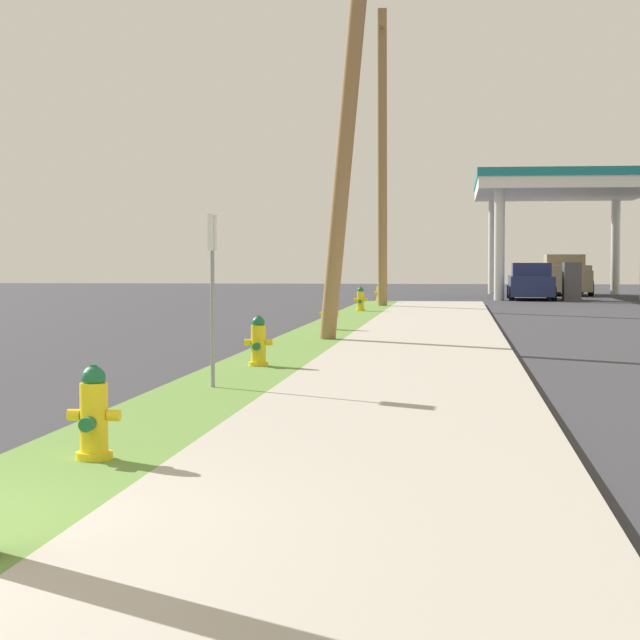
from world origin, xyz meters
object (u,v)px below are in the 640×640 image
(fire_hydrant_nearest, at_px, (94,418))
(fire_hydrant_fourth, at_px, (361,300))
(car_navy_by_near_pump, at_px, (531,283))
(fire_hydrant_second, at_px, (258,344))
(fire_hydrant_fifth, at_px, (380,293))
(utility_pole_midground, at_px, (351,86))
(street_sign_post, at_px, (212,264))
(fire_hydrant_third, at_px, (329,315))
(utility_pole_background, at_px, (382,158))
(truck_tan_at_forecourt, at_px, (566,276))

(fire_hydrant_nearest, distance_m, fire_hydrant_fourth, 27.85)
(fire_hydrant_fourth, distance_m, car_navy_by_near_pump, 16.40)
(fire_hydrant_second, height_order, fire_hydrant_fifth, same)
(utility_pole_midground, relative_size, car_navy_by_near_pump, 2.13)
(fire_hydrant_fifth, distance_m, street_sign_post, 30.84)
(fire_hydrant_third, xyz_separation_m, utility_pole_midground, (0.82, -3.81, 4.58))
(fire_hydrant_second, xyz_separation_m, car_navy_by_near_pump, (6.04, 34.66, 0.28))
(utility_pole_midground, xyz_separation_m, car_navy_by_near_pump, (5.18, 29.00, -4.30))
(fire_hydrant_third, bearing_deg, street_sign_post, -90.51)
(fire_hydrant_second, height_order, street_sign_post, street_sign_post)
(street_sign_post, bearing_deg, utility_pole_background, 89.01)
(car_navy_by_near_pump, bearing_deg, fire_hydrant_fourth, -111.81)
(fire_hydrant_third, height_order, fire_hydrant_fifth, same)
(fire_hydrant_second, relative_size, fire_hydrant_third, 1.00)
(utility_pole_background, height_order, street_sign_post, utility_pole_background)
(fire_hydrant_third, relative_size, utility_pole_midground, 0.08)
(fire_hydrant_nearest, height_order, truck_tan_at_forecourt, truck_tan_at_forecourt)
(car_navy_by_near_pump, bearing_deg, fire_hydrant_second, -99.89)
(utility_pole_midground, bearing_deg, fire_hydrant_nearest, -93.11)
(fire_hydrant_third, distance_m, truck_tan_at_forecourt, 33.30)
(utility_pole_background, xyz_separation_m, truck_tan_at_forecourt, (7.75, 18.70, -4.21))
(fire_hydrant_nearest, xyz_separation_m, truck_tan_at_forecourt, (8.04, 50.17, 0.47))
(street_sign_post, distance_m, truck_tan_at_forecourt, 45.53)
(fire_hydrant_second, height_order, utility_pole_midground, utility_pole_midground)
(fire_hydrant_fourth, distance_m, street_sign_post, 22.48)
(fire_hydrant_second, relative_size, street_sign_post, 0.35)
(fire_hydrant_third, bearing_deg, fire_hydrant_nearest, -89.83)
(fire_hydrant_fifth, xyz_separation_m, truck_tan_at_forecourt, (8.14, 13.96, 0.47))
(utility_pole_background, bearing_deg, fire_hydrant_fourth, -96.77)
(fire_hydrant_nearest, height_order, utility_pole_background, utility_pole_background)
(utility_pole_background, relative_size, truck_tan_at_forecourt, 1.82)
(street_sign_post, height_order, car_navy_by_near_pump, street_sign_post)
(fire_hydrant_fifth, relative_size, utility_pole_background, 0.08)
(fire_hydrant_third, bearing_deg, utility_pole_midground, -77.89)
(fire_hydrant_second, relative_size, truck_tan_at_forecourt, 0.14)
(fire_hydrant_third, distance_m, fire_hydrant_fourth, 9.97)
(fire_hydrant_nearest, bearing_deg, truck_tan_at_forecourt, 80.89)
(car_navy_by_near_pump, height_order, truck_tan_at_forecourt, truck_tan_at_forecourt)
(fire_hydrant_third, relative_size, utility_pole_background, 0.08)
(fire_hydrant_fifth, xyz_separation_m, utility_pole_midground, (0.86, -22.14, 4.58))
(fire_hydrant_third, xyz_separation_m, car_navy_by_near_pump, (6.00, 25.19, 0.28))
(fire_hydrant_second, distance_m, fire_hydrant_fourth, 19.44)
(fire_hydrant_nearest, distance_m, truck_tan_at_forecourt, 50.82)
(fire_hydrant_second, xyz_separation_m, fire_hydrant_third, (0.04, 9.47, 0.00))
(fire_hydrant_nearest, height_order, fire_hydrant_fourth, same)
(fire_hydrant_third, height_order, truck_tan_at_forecourt, truck_tan_at_forecourt)
(fire_hydrant_third, distance_m, car_navy_by_near_pump, 25.89)
(fire_hydrant_third, xyz_separation_m, truck_tan_at_forecourt, (8.09, 32.29, 0.47))
(utility_pole_background, bearing_deg, street_sign_post, -90.99)
(utility_pole_midground, height_order, truck_tan_at_forecourt, utility_pole_midground)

